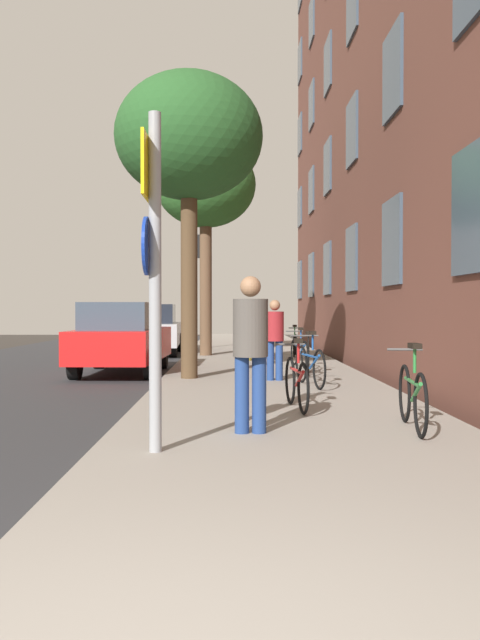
{
  "coord_description": "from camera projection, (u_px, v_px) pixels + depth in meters",
  "views": [
    {
      "loc": [
        0.37,
        -2.18,
        1.49
      ],
      "look_at": [
        0.6,
        13.76,
        1.22
      ],
      "focal_mm": 37.28,
      "sensor_mm": 36.0,
      "label": 1
    }
  ],
  "objects": [
    {
      "name": "car_0",
      "position": [
        122.0,
        337.0,
        15.07
      ],
      "size": [
        1.88,
        4.05,
        1.62
      ],
      "color": "red",
      "rests_on": "road_asphalt"
    },
    {
      "name": "bicycle_4",
      "position": [
        299.0,
        352.0,
        15.59
      ],
      "size": [
        0.42,
        1.7,
        0.93
      ],
      "color": "black",
      "rests_on": "sidewalk"
    },
    {
      "name": "bicycle_2",
      "position": [
        310.0,
        364.0,
        11.73
      ],
      "size": [
        0.47,
        1.77,
        0.98
      ],
      "color": "black",
      "rests_on": "sidewalk"
    },
    {
      "name": "bicycle_1",
      "position": [
        296.0,
        381.0,
        9.03
      ],
      "size": [
        0.42,
        1.64,
        0.97
      ],
      "color": "black",
      "rests_on": "sidewalk"
    },
    {
      "name": "pedestrian_2",
      "position": [
        246.0,
        327.0,
        17.5
      ],
      "size": [
        0.36,
        0.36,
        1.56
      ],
      "color": "olive",
      "rests_on": "sidewalk"
    },
    {
      "name": "bicycle_5",
      "position": [
        295.0,
        344.0,
        19.19
      ],
      "size": [
        0.42,
        1.62,
        0.91
      ],
      "color": "black",
      "rests_on": "sidewalk"
    },
    {
      "name": "sign_post",
      "position": [
        153.0,
        259.0,
        6.33
      ],
      "size": [
        0.16,
        0.6,
        3.24
      ],
      "color": "gray",
      "rests_on": "sidewalk"
    },
    {
      "name": "traffic_light",
      "position": [
        200.0,
        270.0,
        23.05
      ],
      "size": [
        0.43,
        0.24,
        3.99
      ],
      "color": "black",
      "rests_on": "sidewalk"
    },
    {
      "name": "sidewalk",
      "position": [
        259.0,
        364.0,
        17.21
      ],
      "size": [
        4.2,
        38.0,
        0.12
      ],
      "primitive_type": "cube",
      "color": "gray",
      "rests_on": "ground"
    },
    {
      "name": "bicycle_0",
      "position": [
        412.0,
        396.0,
        7.5
      ],
      "size": [
        0.42,
        1.7,
        0.99
      ],
      "color": "black",
      "rests_on": "sidewalk"
    },
    {
      "name": "tree_far",
      "position": [
        206.0,
        187.0,
        19.47
      ],
      "size": [
        2.95,
        2.95,
        6.27
      ],
      "color": "brown",
      "rests_on": "sidewalk"
    },
    {
      "name": "tree_near",
      "position": [
        189.0,
        139.0,
        13.02
      ],
      "size": [
        2.91,
        2.91,
        5.99
      ],
      "color": "#4C3823",
      "rests_on": "sidewalk"
    },
    {
      "name": "ground_plane",
      "position": [
        123.0,
        366.0,
        17.16
      ],
      "size": [
        41.8,
        41.8,
        0.0
      ],
      "primitive_type": "plane",
      "color": "#332D28"
    },
    {
      "name": "pedestrian_0",
      "position": [
        251.0,
        344.0,
        7.29
      ],
      "size": [
        0.54,
        0.54,
        1.73
      ],
      "color": "navy",
      "rests_on": "sidewalk"
    },
    {
      "name": "car_1",
      "position": [
        151.0,
        329.0,
        21.44
      ],
      "size": [
        2.0,
        4.37,
        1.62
      ],
      "color": "#B7B7BC",
      "rests_on": "road_asphalt"
    },
    {
      "name": "pedestrian_1",
      "position": [
        275.0,
        334.0,
        12.68
      ],
      "size": [
        0.47,
        0.47,
        1.54
      ],
      "color": "navy",
      "rests_on": "sidewalk"
    },
    {
      "name": "bicycle_3",
      "position": [
        308.0,
        357.0,
        13.91
      ],
      "size": [
        0.42,
        1.56,
        0.9
      ],
      "color": "black",
      "rests_on": "sidewalk"
    },
    {
      "name": "road_asphalt",
      "position": [
        42.0,
        366.0,
        17.13
      ],
      "size": [
        7.0,
        38.0,
        0.01
      ],
      "primitive_type": "cube",
      "color": "#2D2D30",
      "rests_on": "ground"
    }
  ]
}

